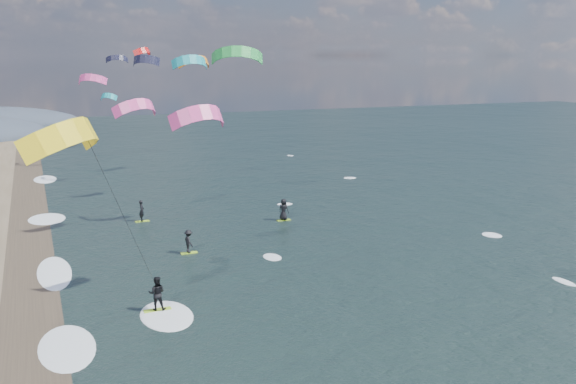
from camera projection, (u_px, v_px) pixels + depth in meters
name	position (u px, v px, depth m)	size (l,w,h in m)	color
kitesurfer_near_b	(112.00, 194.00, 26.68)	(6.95, 9.40, 11.41)	#A0D225
far_kitesurfers	(217.00, 222.00, 47.14)	(11.63, 10.48, 1.76)	#A0D225
bg_kite_field	(152.00, 68.00, 64.98)	(14.57, 73.64, 7.79)	black
shoreline_surf	(61.00, 351.00, 28.49)	(2.40, 79.40, 0.11)	white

